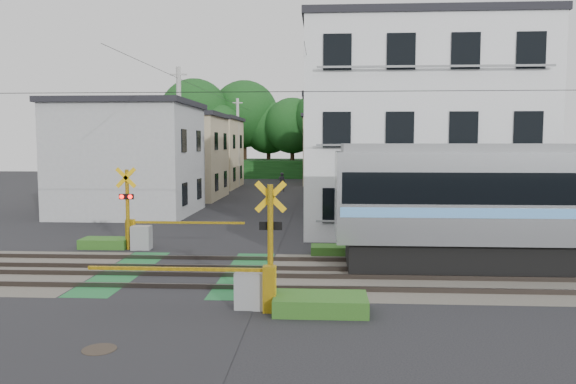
# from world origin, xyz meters

# --- Properties ---
(ground) EXTENTS (120.00, 120.00, 0.00)m
(ground) POSITION_xyz_m (0.00, 0.00, 0.00)
(ground) COLOR black
(track_bed) EXTENTS (120.00, 120.00, 0.14)m
(track_bed) POSITION_xyz_m (0.00, 0.00, 0.04)
(track_bed) COLOR #47423A
(track_bed) RESTS_ON ground
(crossing_signal_near) EXTENTS (4.74, 0.65, 3.09)m
(crossing_signal_near) POSITION_xyz_m (2.59, -3.65, 0.71)
(crossing_signal_near) COLOR #F0B40C
(crossing_signal_near) RESTS_ON ground
(crossing_signal_far) EXTENTS (4.74, 0.65, 3.09)m
(crossing_signal_far) POSITION_xyz_m (-2.59, 3.65, 0.71)
(crossing_signal_far) COLOR #F0B40C
(crossing_signal_far) RESTS_ON ground
(apartment_block) EXTENTS (10.20, 8.36, 9.30)m
(apartment_block) POSITION_xyz_m (8.50, 9.49, 4.66)
(apartment_block) COLOR silver
(apartment_block) RESTS_ON ground
(houses_row) EXTENTS (22.07, 31.35, 6.80)m
(houses_row) POSITION_xyz_m (0.25, 25.92, 3.24)
(houses_row) COLOR #A6A9AB
(houses_row) RESTS_ON ground
(tree_hill) EXTENTS (40.00, 12.31, 11.92)m
(tree_hill) POSITION_xyz_m (1.05, 48.72, 5.77)
(tree_hill) COLOR #164217
(tree_hill) RESTS_ON ground
(catenary) EXTENTS (60.00, 5.04, 7.00)m
(catenary) POSITION_xyz_m (6.00, 0.03, 3.70)
(catenary) COLOR #2D2D33
(catenary) RESTS_ON ground
(utility_poles) EXTENTS (7.90, 42.00, 8.00)m
(utility_poles) POSITION_xyz_m (-1.05, 23.01, 4.08)
(utility_poles) COLOR #A5A5A0
(utility_poles) RESTS_ON ground
(pedestrian) EXTENTS (0.67, 0.55, 1.57)m
(pedestrian) POSITION_xyz_m (0.96, 28.95, 0.79)
(pedestrian) COLOR #242129
(pedestrian) RESTS_ON ground
(manhole_cover) EXTENTS (0.66, 0.66, 0.02)m
(manhole_cover) POSITION_xyz_m (-0.05, -6.50, 0.01)
(manhole_cover) COLOR #2D261E
(manhole_cover) RESTS_ON ground
(weed_patches) EXTENTS (10.25, 8.80, 0.40)m
(weed_patches) POSITION_xyz_m (1.76, -0.09, 0.18)
(weed_patches) COLOR #2D5E1E
(weed_patches) RESTS_ON ground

